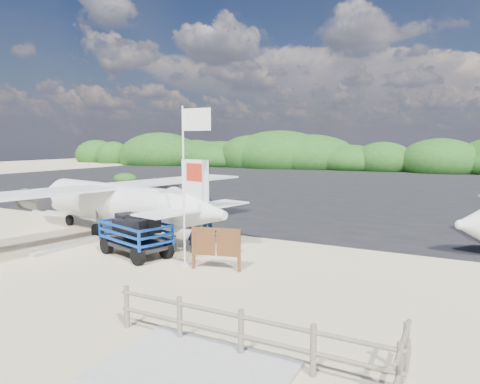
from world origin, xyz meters
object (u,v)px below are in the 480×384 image
object	(u,v)px
flagpole	(185,266)
crew_b	(207,217)
aircraft_small	(271,177)
aircraft_large	(451,199)
baggage_cart	(136,256)
signboard	(216,270)
crew_a	(195,232)

from	to	relation	value
flagpole	crew_b	xyz separation A→B (m)	(-1.81, 4.39, 0.90)
crew_b	aircraft_small	distance (m)	34.16
aircraft_large	aircraft_small	bearing A→B (deg)	-20.83
flagpole	baggage_cart	bearing A→B (deg)	174.86
flagpole	aircraft_large	bearing A→B (deg)	71.94
baggage_cart	signboard	bearing A→B (deg)	14.29
flagpole	signboard	xyz separation A→B (m)	(1.24, 0.05, 0.00)
aircraft_small	signboard	bearing A→B (deg)	88.90
crew_b	crew_a	bearing A→B (deg)	97.72
baggage_cart	signboard	world-z (taller)	baggage_cart
signboard	aircraft_small	xyz separation A→B (m)	(-13.93, 36.70, 0.00)
crew_a	aircraft_large	xyz separation A→B (m)	(8.48, 22.15, -0.80)
flagpole	crew_a	size ratio (longest dim) A/B	3.45
crew_b	baggage_cart	bearing A→B (deg)	67.30
aircraft_large	aircraft_small	xyz separation A→B (m)	(-20.47, 12.91, 0.00)
signboard	aircraft_small	world-z (taller)	aircraft_small
crew_a	aircraft_large	size ratio (longest dim) A/B	0.10
flagpole	crew_a	bearing A→B (deg)	112.60
baggage_cart	crew_a	distance (m)	2.39
aircraft_large	aircraft_small	distance (m)	24.20
baggage_cart	signboard	xyz separation A→B (m)	(3.64, -0.16, 0.00)
signboard	crew_b	xyz separation A→B (m)	(-3.05, 4.33, 0.90)
flagpole	crew_a	world-z (taller)	flagpole
crew_a	aircraft_large	world-z (taller)	aircraft_large
flagpole	signboard	distance (m)	1.24
baggage_cart	crew_b	distance (m)	4.31
baggage_cart	aircraft_large	bearing A→B (deg)	83.58
signboard	aircraft_large	xyz separation A→B (m)	(6.53, 23.79, 0.00)
crew_a	crew_b	distance (m)	2.92
signboard	crew_a	distance (m)	2.66
aircraft_small	crew_a	bearing A→B (deg)	87.00
crew_a	aircraft_large	distance (m)	23.73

